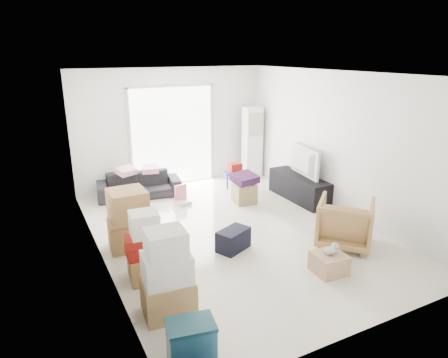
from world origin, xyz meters
TOP-DOWN VIEW (x-y plane):
  - room_shell at (0.00, 0.00)m, footprint 4.98×6.48m
  - sliding_door at (0.00, 2.98)m, footprint 2.10×0.04m
  - ac_tower at (1.95, 2.65)m, footprint 0.45×0.30m
  - tv_console at (2.00, 0.77)m, footprint 0.48×1.58m
  - television at (2.00, 0.77)m, footprint 0.75×1.13m
  - sofa at (-0.99, 2.50)m, footprint 1.82×0.78m
  - pillow_left at (-1.24, 2.54)m, footprint 0.48×0.44m
  - pillow_right at (-0.73, 2.46)m, footprint 0.39×0.34m
  - armchair at (1.35, -1.28)m, footprint 1.14×1.15m
  - storage_bins at (-1.90, -2.65)m, footprint 0.52×0.40m
  - box_stack_a at (-1.80, -1.69)m, footprint 0.64×0.55m
  - box_stack_b at (-1.80, -0.79)m, footprint 0.56×0.53m
  - box_stack_c at (-1.77, 0.23)m, footprint 0.69×0.59m
  - loose_box at (-1.28, -0.18)m, footprint 0.38×0.38m
  - duffel_bag at (-0.33, -0.60)m, footprint 0.62×0.51m
  - ottoman at (0.87, 1.13)m, footprint 0.47×0.47m
  - blanket at (0.87, 1.13)m, footprint 0.50×0.50m
  - kids_table at (1.07, 1.92)m, footprint 0.50×0.50m
  - toy_walker at (-0.32, 1.66)m, footprint 0.32×0.29m
  - wood_crate at (0.56, -1.84)m, footprint 0.46×0.46m
  - plush_bunny at (0.59, -1.83)m, footprint 0.27×0.15m

SIDE VIEW (x-z plane):
  - toy_walker at x=-0.32m, z-range -0.09..0.30m
  - wood_crate at x=0.56m, z-range 0.00..0.29m
  - loose_box at x=-1.28m, z-range 0.00..0.31m
  - duffel_bag at x=-0.33m, z-range 0.00..0.34m
  - ottoman at x=0.87m, z-range 0.00..0.42m
  - tv_console at x=2.00m, z-range 0.00..0.53m
  - storage_bins at x=-1.90m, z-range 0.00..0.55m
  - sofa at x=-0.99m, z-range 0.00..0.69m
  - plush_bunny at x=0.59m, z-range 0.28..0.42m
  - box_stack_b at x=-1.80m, z-range -0.07..0.92m
  - armchair at x=1.35m, z-range 0.00..0.86m
  - kids_table at x=1.07m, z-range 0.13..0.77m
  - box_stack_c at x=-1.77m, z-range -0.01..0.96m
  - box_stack_a at x=-1.80m, z-range -0.06..1.04m
  - blanket at x=0.87m, z-range 0.42..0.56m
  - television at x=2.00m, z-range 0.53..0.67m
  - pillow_right at x=-0.73m, z-range 0.69..0.80m
  - pillow_left at x=-1.24m, z-range 0.69..0.81m
  - ac_tower at x=1.95m, z-range 0.00..1.75m
  - sliding_door at x=0.00m, z-range 0.08..2.41m
  - room_shell at x=0.00m, z-range -0.24..2.94m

